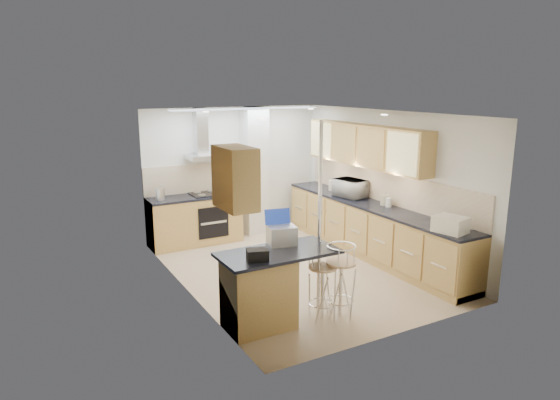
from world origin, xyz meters
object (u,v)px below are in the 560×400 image
bar_stool_near (322,285)px  laptop (282,235)px  microwave (350,188)px  bar_stool_end (341,281)px  bread_bin (450,224)px

bar_stool_near → laptop: bearing=124.5°
microwave → bar_stool_end: size_ratio=0.60×
bread_bin → bar_stool_near: bearing=160.9°
microwave → bar_stool_end: microwave is taller
microwave → bread_bin: size_ratio=1.38×
bar_stool_near → bar_stool_end: 0.25m
bar_stool_end → bread_bin: bearing=-82.9°
laptop → bar_stool_end: laptop is taller
bar_stool_near → bar_stool_end: bearing=-21.2°
bar_stool_near → bread_bin: 2.07m
microwave → laptop: microwave is taller
bar_stool_end → microwave: bearing=-26.7°
bar_stool_near → bar_stool_end: (0.24, -0.06, 0.02)m
bar_stool_end → bread_bin: size_ratio=2.31×
laptop → bar_stool_end: 0.95m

